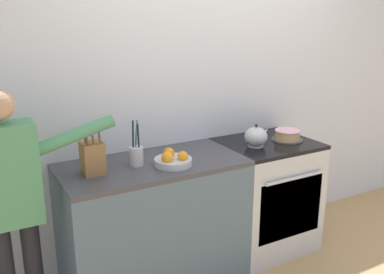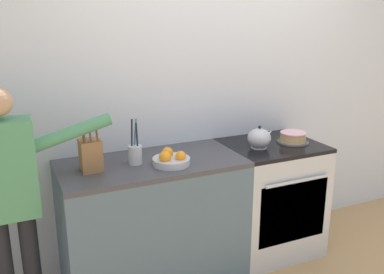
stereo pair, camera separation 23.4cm
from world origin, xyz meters
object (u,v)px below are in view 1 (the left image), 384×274
Objects in this scene: stove_range at (265,195)px; layer_cake at (287,135)px; fruit_bowl at (173,160)px; tea_kettle at (256,137)px; knife_block at (93,158)px; utensil_crock at (136,155)px; person_baker at (12,195)px.

layer_cake is at bearing -13.02° from stove_range.
fruit_bowl is (-0.91, -0.12, 0.50)m from stove_range.
stove_range is 4.22× the size of tea_kettle.
layer_cake is 0.82× the size of knife_block.
knife_block is (-1.42, -0.00, 0.57)m from stove_range.
tea_kettle is 0.97m from utensil_crock.
fruit_bowl is (-0.76, -0.08, -0.04)m from tea_kettle.
fruit_bowl is at bearing -172.74° from stove_range.
utensil_crock is at bearing 178.07° from layer_cake.
utensil_crock is (-1.12, 0.00, 0.53)m from stove_range.
fruit_bowl is at bearing -175.89° from layer_cake.
layer_cake is at bearing -1.93° from utensil_crock.
layer_cake is at bearing -1.33° from knife_block.
fruit_bowl is at bearing -174.21° from tea_kettle.
utensil_crock is at bearing 6.49° from person_baker.
utensil_crock is (0.30, 0.01, -0.03)m from knife_block.
stove_range is at bearing 3.23° from person_baker.
stove_range is at bearing 7.26° from fruit_bowl.
layer_cake is 0.80× the size of utensil_crock.
layer_cake is 1.14× the size of tea_kettle.
person_baker is (-1.78, -0.03, -0.09)m from tea_kettle.
knife_block is (-1.27, 0.04, 0.03)m from tea_kettle.
fruit_bowl is at bearing -12.50° from knife_block.
layer_cake is 1.59m from knife_block.
knife_block is at bearing 167.50° from fruit_bowl.
knife_block is 1.18× the size of fruit_bowl.
stove_range is 0.60× the size of person_baker.
stove_range is 1.98m from person_baker.
person_baker is at bearing -178.98° from tea_kettle.
tea_kettle reaches higher than fruit_bowl.
stove_range is 1.04m from fruit_bowl.
tea_kettle is at bearing -2.57° from utensil_crock.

